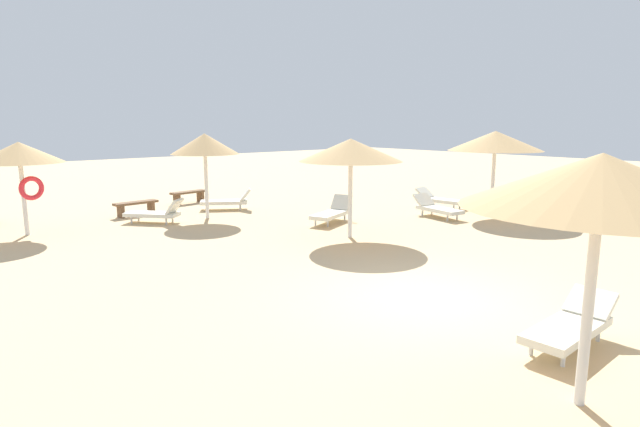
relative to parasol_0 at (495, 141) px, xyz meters
The scene contains 14 objects.
ground_plane 9.82m from the parasol_0, 155.64° to the right, with size 80.00×80.00×0.00m, color #D1B284.
parasol_0 is the anchor object (origin of this frame).
parasol_1 9.80m from the parasol_0, 142.61° to the left, with size 2.25×2.25×2.84m.
parasol_2 14.76m from the parasol_0, 151.81° to the left, with size 2.35×2.35×2.67m.
parasol_3 12.45m from the parasol_0, 144.32° to the right, with size 2.94×2.94×2.90m.
parasol_4 6.16m from the parasol_0, behind, with size 2.87×2.87×2.77m.
lounger_0 3.14m from the parasol_0, 90.25° to the left, with size 0.83×1.95×0.70m.
lounger_1 9.75m from the parasol_0, 132.16° to the left, with size 1.90×1.55×0.79m.
lounger_3 11.01m from the parasol_0, 142.98° to the right, with size 1.91×0.68×0.68m.
lounger_4 6.14m from the parasol_0, 152.21° to the left, with size 1.95×1.25×0.81m.
lounger_6 3.02m from the parasol_0, 149.46° to the left, with size 0.94×1.97×0.72m.
lounger_7 11.57m from the parasol_0, 146.39° to the left, with size 1.67×1.83×0.81m.
bench_0 11.75m from the parasol_0, 126.14° to the left, with size 1.54×0.60×0.49m.
bench_1 12.57m from the parasol_0, 139.67° to the left, with size 1.53×0.52×0.49m.
Camera 1 is at (-7.29, -5.53, 3.22)m, focal length 28.66 mm.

